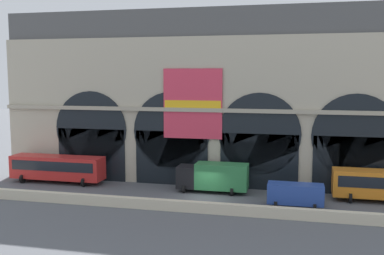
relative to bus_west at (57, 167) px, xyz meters
name	(u,v)px	position (x,y,z in m)	size (l,w,h in m)	color
ground_plane	(205,199)	(18.02, -2.77, -1.78)	(200.00, 200.00, 0.00)	#54565B
quay_parapet_wall	(195,207)	(18.02, -7.41, -1.29)	(90.00, 0.70, 0.98)	beige
station_building	(218,100)	(18.06, 4.28, 7.80)	(51.13, 4.54, 19.80)	#B2A891
bus_west	(57,167)	(0.00, 0.00, 0.00)	(11.00, 3.25, 3.10)	red
box_truck_center	(213,176)	(18.37, -0.09, -0.08)	(7.50, 2.91, 3.12)	black
van_mideast	(295,194)	(26.90, -3.56, -0.54)	(5.20, 2.48, 2.20)	#28479E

